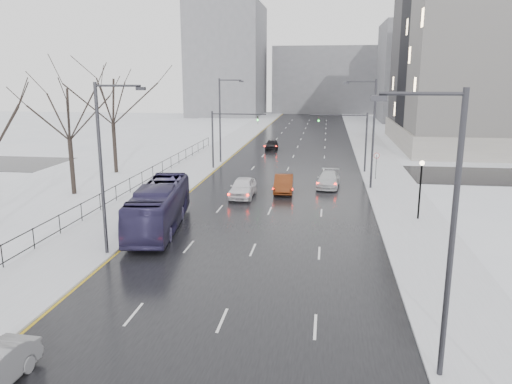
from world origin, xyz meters
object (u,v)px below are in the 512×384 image
at_px(streetlight_r_mid, 371,129).
at_px(sedan_center_near, 243,187).
at_px(streetlight_r_near, 446,224).
at_px(sedan_right_far, 328,179).
at_px(sedan_right_near, 284,183).
at_px(no_uturn_sign, 377,158).
at_px(tree_park_e, 116,173).
at_px(mast_signal_left, 222,133).
at_px(streetlight_l_near, 104,161).
at_px(tree_park_d, 74,195).
at_px(sedan_center_far, 272,145).
at_px(bus, 159,207).
at_px(lamppost_r_mid, 421,181).
at_px(streetlight_l_far, 222,116).
at_px(mast_signal_right, 356,135).

distance_m(streetlight_r_mid, sedan_center_near, 12.89).
relative_size(streetlight_r_near, sedan_right_far, 2.02).
bearing_deg(sedan_right_near, no_uturn_sign, 33.36).
relative_size(tree_park_e, sedan_right_far, 2.73).
height_order(mast_signal_left, sedan_right_far, mast_signal_left).
bearing_deg(streetlight_l_near, tree_park_d, 124.53).
bearing_deg(sedan_right_near, streetlight_r_mid, 14.22).
bearing_deg(sedan_center_far, no_uturn_sign, -58.99).
bearing_deg(tree_park_d, streetlight_r_mid, 13.01).
bearing_deg(bus, sedan_center_near, 59.48).
relative_size(streetlight_r_near, bus, 0.90).
distance_m(streetlight_r_near, streetlight_r_mid, 30.00).
bearing_deg(no_uturn_sign, streetlight_r_mid, -104.48).
distance_m(tree_park_e, sedan_right_near, 19.76).
xyz_separation_m(lamppost_r_mid, mast_signal_left, (-18.33, 18.00, 1.16)).
bearing_deg(streetlight_r_near, sedan_right_far, 96.89).
distance_m(tree_park_d, bus, 13.87).
height_order(bus, sedan_center_far, bus).
xyz_separation_m(tree_park_e, sedan_center_far, (14.70, 19.74, 0.75)).
distance_m(streetlight_l_far, sedan_right_far, 17.89).
xyz_separation_m(streetlight_l_near, lamppost_r_mid, (19.17, 10.00, -2.67)).
xyz_separation_m(streetlight_l_near, streetlight_l_far, (0.00, 32.00, 0.00)).
bearing_deg(sedan_center_far, sedan_center_near, -90.44).
height_order(mast_signal_right, no_uturn_sign, mast_signal_right).
xyz_separation_m(streetlight_r_near, bus, (-15.17, 15.44, -4.03)).
bearing_deg(no_uturn_sign, sedan_center_far, 122.76).
height_order(lamppost_r_mid, sedan_right_near, lamppost_r_mid).
bearing_deg(sedan_center_near, streetlight_l_near, -109.09).
bearing_deg(sedan_center_near, sedan_center_far, 91.43).
relative_size(tree_park_e, lamppost_r_mid, 3.15).
relative_size(lamppost_r_mid, mast_signal_left, 0.66).
bearing_deg(mast_signal_right, tree_park_e, -171.10).
height_order(tree_park_e, sedan_right_far, tree_park_e).
bearing_deg(sedan_right_far, streetlight_l_near, -117.07).
distance_m(streetlight_l_far, sedan_center_far, 13.53).
xyz_separation_m(streetlight_r_near, sedan_right_far, (-3.67, 30.34, -4.86)).
distance_m(mast_signal_right, sedan_center_near, 16.61).
distance_m(no_uturn_sign, sedan_center_far, 23.52).
bearing_deg(tree_park_d, sedan_right_near, 11.34).
bearing_deg(sedan_right_near, sedan_center_near, -147.05).
distance_m(lamppost_r_mid, mast_signal_right, 18.41).
distance_m(tree_park_d, sedan_center_far, 33.00).
bearing_deg(mast_signal_left, streetlight_l_far, 101.87).
xyz_separation_m(streetlight_l_near, no_uturn_sign, (17.37, 24.00, -3.32)).
height_order(bus, sedan_right_near, bus).
bearing_deg(no_uturn_sign, bus, -131.12).
distance_m(tree_park_d, streetlight_l_near, 17.90).
bearing_deg(streetlight_r_near, tree_park_e, 127.79).
bearing_deg(no_uturn_sign, tree_park_e, 180.00).
xyz_separation_m(bus, sedan_right_far, (11.50, 14.90, -0.83)).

